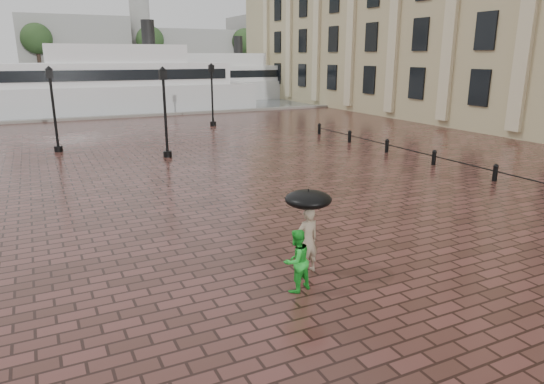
{
  "coord_description": "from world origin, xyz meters",
  "views": [
    {
      "loc": [
        -2.97,
        -10.53,
        5.04
      ],
      "look_at": [
        2.71,
        1.09,
        1.4
      ],
      "focal_mm": 32.0,
      "sensor_mm": 36.0,
      "label": 1
    }
  ],
  "objects_px": {
    "ferry_near": "(119,85)",
    "ferry_far": "(218,81)",
    "adult_pedestrian": "(307,240)",
    "child_pedestrian": "(296,261)",
    "street_lamps": "(62,109)"
  },
  "relations": [
    {
      "from": "street_lamps",
      "to": "ferry_far",
      "type": "height_order",
      "value": "ferry_far"
    },
    {
      "from": "ferry_near",
      "to": "adult_pedestrian",
      "type": "bearing_deg",
      "value": -91.63
    },
    {
      "from": "adult_pedestrian",
      "to": "ferry_far",
      "type": "bearing_deg",
      "value": -111.7
    },
    {
      "from": "adult_pedestrian",
      "to": "child_pedestrian",
      "type": "height_order",
      "value": "adult_pedestrian"
    },
    {
      "from": "adult_pedestrian",
      "to": "ferry_near",
      "type": "relative_size",
      "value": 0.06
    },
    {
      "from": "child_pedestrian",
      "to": "adult_pedestrian",
      "type": "bearing_deg",
      "value": -148.97
    },
    {
      "from": "child_pedestrian",
      "to": "ferry_near",
      "type": "bearing_deg",
      "value": -109.27
    },
    {
      "from": "adult_pedestrian",
      "to": "child_pedestrian",
      "type": "xyz_separation_m",
      "value": [
        -0.71,
        -0.74,
        -0.09
      ]
    },
    {
      "from": "street_lamps",
      "to": "ferry_near",
      "type": "bearing_deg",
      "value": 72.74
    },
    {
      "from": "child_pedestrian",
      "to": "ferry_near",
      "type": "distance_m",
      "value": 39.09
    },
    {
      "from": "street_lamps",
      "to": "ferry_far",
      "type": "relative_size",
      "value": 0.96
    },
    {
      "from": "adult_pedestrian",
      "to": "child_pedestrian",
      "type": "relative_size",
      "value": 1.13
    },
    {
      "from": "child_pedestrian",
      "to": "ferry_near",
      "type": "relative_size",
      "value": 0.06
    },
    {
      "from": "ferry_near",
      "to": "ferry_far",
      "type": "xyz_separation_m",
      "value": [
        12.69,
        8.16,
        -0.29
      ]
    },
    {
      "from": "ferry_near",
      "to": "ferry_far",
      "type": "bearing_deg",
      "value": 33.98
    }
  ]
}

